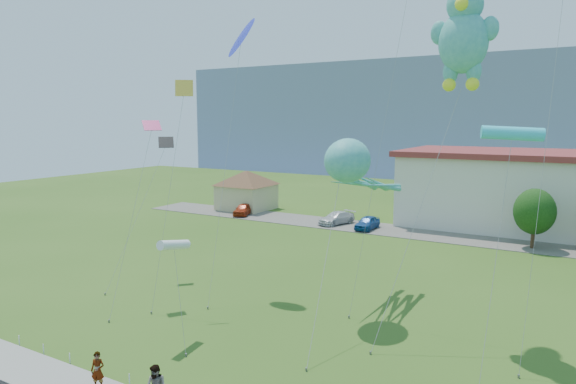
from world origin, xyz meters
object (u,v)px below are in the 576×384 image
at_px(pedestrian_left, 98,370).
at_px(parked_car_blue, 367,223).
at_px(pavilion, 247,186).
at_px(octopus_kite, 355,170).
at_px(parked_car_red, 243,209).
at_px(parked_car_white, 336,218).
at_px(teddy_bear_kite, 464,34).

bearing_deg(pedestrian_left, parked_car_blue, 70.62).
xyz_separation_m(pavilion, octopus_kite, (25.66, -25.50, 5.47)).
relative_size(parked_car_red, parked_car_white, 0.88).
xyz_separation_m(parked_car_white, teddy_bear_kite, (17.37, -22.07, 15.25)).
xyz_separation_m(parked_car_white, octopus_kite, (11.46, -22.42, 7.76)).
relative_size(octopus_kite, teddy_bear_kite, 0.74).
xyz_separation_m(parked_car_red, parked_car_blue, (16.05, -0.17, -0.01)).
bearing_deg(parked_car_blue, parked_car_red, -179.92).
xyz_separation_m(pedestrian_left, parked_car_red, (-18.14, 36.58, -0.16)).
relative_size(parked_car_white, teddy_bear_kite, 0.25).
relative_size(parked_car_blue, octopus_kite, 0.29).
bearing_deg(parked_car_red, parked_car_white, -13.90).
relative_size(pavilion, octopus_kite, 0.67).
bearing_deg(parked_car_red, octopus_kite, -59.78).
xyz_separation_m(parked_car_blue, teddy_bear_kite, (13.40, -21.24, 15.23)).
height_order(pavilion, parked_car_red, pavilion).
bearing_deg(parked_car_blue, octopus_kite, -70.18).
bearing_deg(parked_car_red, parked_car_blue, -17.64).
relative_size(pedestrian_left, parked_car_red, 0.40).
bearing_deg(pavilion, parked_car_red, -60.61).
bearing_deg(octopus_kite, pavilion, 135.17).
bearing_deg(pavilion, teddy_bear_kite, -38.55).
relative_size(pavilion, parked_car_blue, 2.26).
distance_m(parked_car_red, parked_car_white, 12.10).
xyz_separation_m(pedestrian_left, octopus_kite, (5.41, 14.82, 7.58)).
bearing_deg(pavilion, parked_car_blue, -12.16).
bearing_deg(teddy_bear_kite, pedestrian_left, -126.72).
height_order(parked_car_red, parked_car_white, parked_car_red).
xyz_separation_m(parked_car_red, teddy_bear_kite, (29.46, -21.41, 15.23)).
bearing_deg(parked_car_red, teddy_bear_kite, -53.04).
distance_m(octopus_kite, teddy_bear_kite, 9.55).
height_order(parked_car_blue, octopus_kite, octopus_kite).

